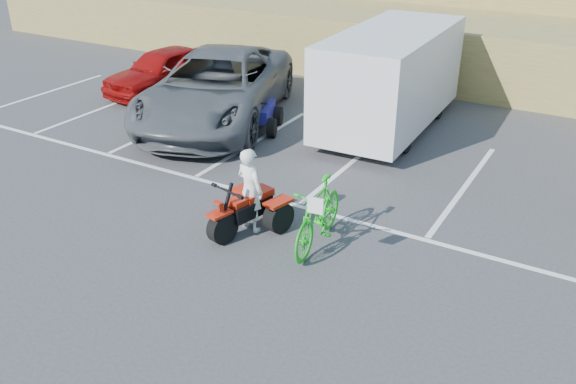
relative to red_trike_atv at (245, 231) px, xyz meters
The scene contains 11 objects.
ground 1.07m from the red_trike_atv, 69.58° to the right, with size 100.00×100.00×0.00m, color #39393B.
parking_stripes 3.31m from the red_trike_atv, 68.01° to the left, with size 28.00×5.16×0.01m.
grass_embankment 14.55m from the red_trike_atv, 88.53° to the left, with size 40.00×8.50×3.10m.
red_trike_atv is the anchor object (origin of this frame).
rider 0.83m from the red_trike_atv, 76.28° to the left, with size 0.60×0.39×1.64m, color white.
green_dirt_bike 1.56m from the red_trike_atv, 11.06° to the left, with size 0.58×2.07×1.24m, color #14BF19.
grey_pickup 6.42m from the red_trike_atv, 130.63° to the left, with size 3.14×6.80×1.89m, color #4C4F54.
red_car 9.52m from the red_trike_atv, 139.43° to the left, with size 1.66×4.12×1.40m, color #8B0807.
cargo_trailer 6.77m from the red_trike_atv, 88.14° to the left, with size 2.43×5.70×2.63m.
quad_atv_blue 5.49m from the red_trike_atv, 119.82° to the left, with size 1.08×1.44×0.94m, color navy, non-canonical shape.
quad_atv_green 5.85m from the red_trike_atv, 89.55° to the left, with size 0.99×1.33×0.87m, color #145820, non-canonical shape.
Camera 1 is at (5.37, -7.25, 5.79)m, focal length 38.00 mm.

